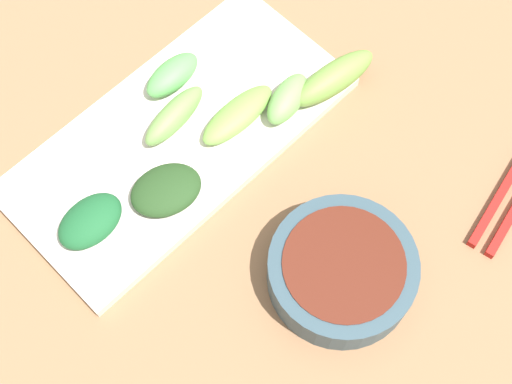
% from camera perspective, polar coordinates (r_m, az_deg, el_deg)
% --- Properties ---
extents(tabletop, '(2.10, 2.10, 0.02)m').
position_cam_1_polar(tabletop, '(0.70, -0.52, -0.58)').
color(tabletop, '#8E6746').
rests_on(tabletop, ground).
extents(sauce_bowl, '(0.13, 0.13, 0.04)m').
position_cam_1_polar(sauce_bowl, '(0.65, 6.67, -6.01)').
color(sauce_bowl, '#324954').
rests_on(sauce_bowl, tabletop).
extents(serving_plate, '(0.16, 0.34, 0.01)m').
position_cam_1_polar(serving_plate, '(0.72, -6.00, 4.35)').
color(serving_plate, silver).
rests_on(serving_plate, tabletop).
extents(broccoli_stalk_0, '(0.03, 0.06, 0.02)m').
position_cam_1_polar(broccoli_stalk_0, '(0.73, -6.48, 8.96)').
color(broccoli_stalk_0, '#5CB056').
rests_on(broccoli_stalk_0, serving_plate).
extents(broccoli_leafy_1, '(0.04, 0.06, 0.02)m').
position_cam_1_polar(broccoli_leafy_1, '(0.67, -12.67, -2.21)').
color(broccoli_leafy_1, '#1D5C2F').
rests_on(broccoli_leafy_1, serving_plate).
extents(broccoli_stalk_2, '(0.03, 0.08, 0.03)m').
position_cam_1_polar(broccoli_stalk_2, '(0.71, -6.49, 5.74)').
color(broccoli_stalk_2, '#72A44E').
rests_on(broccoli_stalk_2, serving_plate).
extents(broccoli_leafy_3, '(0.07, 0.08, 0.02)m').
position_cam_1_polar(broccoli_leafy_3, '(0.68, -6.96, 0.15)').
color(broccoli_leafy_3, '#25451E').
rests_on(broccoli_leafy_3, serving_plate).
extents(broccoli_stalk_4, '(0.03, 0.09, 0.02)m').
position_cam_1_polar(broccoli_stalk_4, '(0.71, -1.43, 5.97)').
color(broccoli_stalk_4, '#79AF48').
rests_on(broccoli_stalk_4, serving_plate).
extents(broccoli_stalk_5, '(0.04, 0.07, 0.03)m').
position_cam_1_polar(broccoli_stalk_5, '(0.71, 2.45, 7.20)').
color(broccoli_stalk_5, '#77BC5B').
rests_on(broccoli_stalk_5, serving_plate).
extents(broccoli_stalk_6, '(0.04, 0.10, 0.03)m').
position_cam_1_polar(broccoli_stalk_6, '(0.73, 6.04, 8.75)').
color(broccoli_stalk_6, '#74A544').
rests_on(broccoli_stalk_6, serving_plate).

